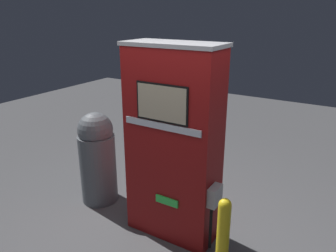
% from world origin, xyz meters
% --- Properties ---
extents(ground_plane, '(14.00, 14.00, 0.00)m').
position_xyz_m(ground_plane, '(0.00, 0.00, 0.00)').
color(ground_plane, '#4C4C4F').
extents(gas_pump, '(1.10, 0.48, 2.17)m').
position_xyz_m(gas_pump, '(0.00, 0.22, 1.09)').
color(gas_pump, maroon).
rests_on(gas_pump, ground_plane).
extents(safety_bollard, '(0.12, 0.12, 0.88)m').
position_xyz_m(safety_bollard, '(0.77, -0.18, 0.46)').
color(safety_bollard, yellow).
rests_on(safety_bollard, ground_plane).
extents(trash_bin, '(0.48, 0.48, 1.24)m').
position_xyz_m(trash_bin, '(-1.20, 0.28, 0.63)').
color(trash_bin, '#51565B').
rests_on(trash_bin, ground_plane).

